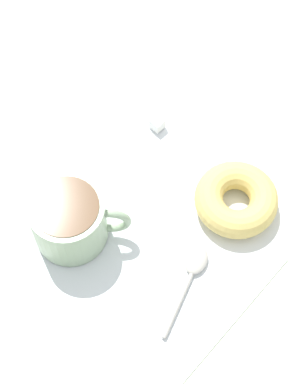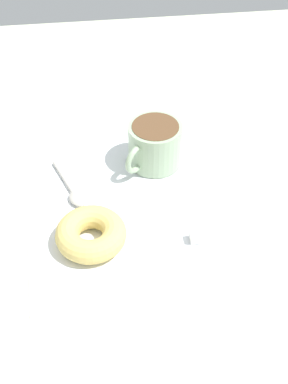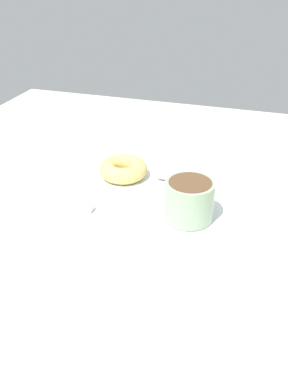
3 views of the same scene
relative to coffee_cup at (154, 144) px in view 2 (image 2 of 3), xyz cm
name	(u,v)px [view 2 (image 2 of 3)]	position (x,y,z in cm)	size (l,w,h in cm)	color
ground_plane	(150,200)	(1.76, 7.59, -5.01)	(120.00, 120.00, 2.00)	beige
napkin	(144,202)	(2.81, 9.01, -3.86)	(35.17, 35.17, 0.30)	white
coffee_cup	(154,144)	(0.00, 0.00, 0.00)	(9.75, 9.56, 7.14)	#9EB793
donut	(91,234)	(11.12, 16.14, -2.02)	(9.95, 9.95, 3.39)	#E5C66B
spoon	(74,194)	(13.29, 6.47, -3.31)	(5.56, 11.54, 0.90)	#B7B2A8
sugar_cube	(196,237)	(-3.40, 17.63, -2.94)	(1.54, 1.54, 1.54)	white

